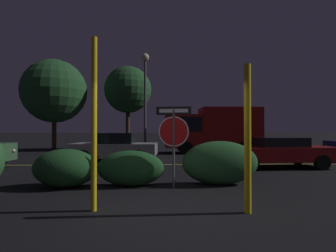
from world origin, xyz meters
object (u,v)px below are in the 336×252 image
at_px(tree_0, 128,90).
at_px(street_lamp, 145,84).
at_px(hedge_bush_3, 220,163).
at_px(passing_car_3, 277,152).
at_px(stop_sign, 174,131).
at_px(tree_1, 54,91).
at_px(hedge_bush_2, 131,168).
at_px(passing_car_2, 116,147).
at_px(hedge_bush_1, 66,168).
at_px(yellow_pole_left, 94,124).
at_px(yellow_pole_right, 248,138).
at_px(delivery_truck, 211,128).

bearing_deg(tree_0, street_lamp, -68.16).
distance_m(hedge_bush_3, passing_car_3, 4.51).
relative_size(stop_sign, tree_1, 0.32).
bearing_deg(hedge_bush_2, tree_1, 119.65).
bearing_deg(tree_1, tree_0, 11.96).
relative_size(passing_car_2, street_lamp, 0.67).
bearing_deg(hedge_bush_1, yellow_pole_left, -58.51).
relative_size(yellow_pole_left, hedge_bush_3, 1.56).
xyz_separation_m(yellow_pole_left, tree_0, (-1.29, 15.70, 3.04)).
xyz_separation_m(stop_sign, hedge_bush_2, (-1.17, 0.26, -1.04)).
relative_size(yellow_pole_right, street_lamp, 0.43).
height_order(yellow_pole_right, hedge_bush_1, yellow_pole_right).
relative_size(hedge_bush_3, tree_1, 0.32).
xyz_separation_m(stop_sign, delivery_truck, (3.06, 10.50, 0.11)).
bearing_deg(stop_sign, hedge_bush_3, 23.66).
height_order(passing_car_3, delivery_truck, delivery_truck).
bearing_deg(yellow_pole_right, hedge_bush_1, 151.10).
xyz_separation_m(hedge_bush_2, delivery_truck, (4.24, 10.24, 1.15)).
bearing_deg(tree_0, hedge_bush_2, -82.63).
relative_size(stop_sign, tree_0, 0.33).
relative_size(delivery_truck, tree_1, 0.94).
relative_size(hedge_bush_3, passing_car_3, 0.45).
height_order(delivery_truck, street_lamp, street_lamp).
relative_size(hedge_bush_2, tree_1, 0.27).
bearing_deg(delivery_truck, yellow_pole_left, 157.74).
distance_m(hedge_bush_3, delivery_truck, 10.33).
relative_size(hedge_bush_2, passing_car_2, 0.42).
relative_size(stop_sign, yellow_pole_right, 0.78).
xyz_separation_m(hedge_bush_2, tree_1, (-7.06, 12.40, 3.92)).
xyz_separation_m(passing_car_2, delivery_truck, (5.67, 4.23, 0.94)).
relative_size(stop_sign, hedge_bush_2, 1.19).
bearing_deg(passing_car_3, passing_car_2, 66.04).
bearing_deg(hedge_bush_3, street_lamp, 105.74).
height_order(yellow_pole_right, passing_car_2, yellow_pole_right).
bearing_deg(passing_car_2, yellow_pole_right, -151.35).
bearing_deg(passing_car_3, delivery_truck, 7.77).
distance_m(passing_car_2, passing_car_3, 7.52).
xyz_separation_m(yellow_pole_left, tree_1, (-6.60, 14.58, 2.73)).
distance_m(hedge_bush_2, street_lamp, 10.36).
distance_m(stop_sign, delivery_truck, 10.94).
xyz_separation_m(stop_sign, hedge_bush_3, (1.33, 0.37, -0.91)).
height_order(stop_sign, passing_car_3, stop_sign).
bearing_deg(stop_sign, yellow_pole_right, -50.67).
distance_m(stop_sign, passing_car_2, 6.84).
distance_m(stop_sign, yellow_pole_left, 2.52).
bearing_deg(tree_0, stop_sign, -78.03).
relative_size(yellow_pole_left, street_lamp, 0.52).
bearing_deg(passing_car_2, hedge_bush_3, -142.49).
height_order(passing_car_3, tree_0, tree_0).
distance_m(yellow_pole_left, passing_car_3, 8.29).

